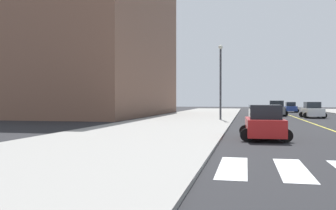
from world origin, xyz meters
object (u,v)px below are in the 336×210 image
at_px(car_gray_nearest, 276,109).
at_px(street_lamp, 221,76).
at_px(car_blue_second, 291,107).
at_px(car_red_third, 264,123).
at_px(car_white_fourth, 312,110).

bearing_deg(car_gray_nearest, street_lamp, -113.33).
distance_m(car_gray_nearest, car_blue_second, 16.27).
relative_size(car_blue_second, car_red_third, 0.94).
relative_size(car_gray_nearest, street_lamp, 0.62).
distance_m(car_gray_nearest, car_white_fourth, 5.94).
relative_size(car_gray_nearest, car_white_fourth, 1.08).
distance_m(car_blue_second, car_white_fourth, 20.41).
distance_m(car_gray_nearest, street_lamp, 15.49).
xyz_separation_m(car_gray_nearest, car_white_fourth, (3.83, -4.54, -0.07)).
height_order(car_red_third, street_lamp, street_lamp).
height_order(car_gray_nearest, street_lamp, street_lamp).
distance_m(car_blue_second, street_lamp, 31.36).
xyz_separation_m(car_blue_second, car_red_third, (-6.56, -46.73, 0.04)).
bearing_deg(street_lamp, car_blue_second, 71.08).
bearing_deg(car_white_fourth, car_blue_second, -91.48).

